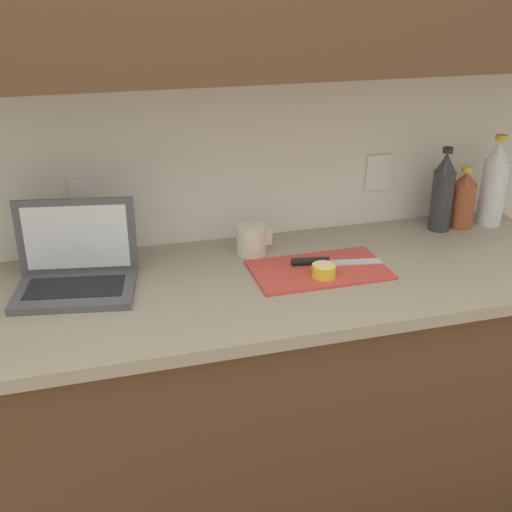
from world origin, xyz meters
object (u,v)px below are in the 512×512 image
Objects in this scene: laptop at (76,268)px; cutting_board at (319,270)px; lemon_half_cut at (324,270)px; bottle_green_soda at (443,193)px; measuring_cup at (251,240)px; bottle_water_clear at (494,184)px; knife at (321,261)px; bottle_oil_tall at (463,200)px.

cutting_board is at bearing 2.72° from laptop.
lemon_half_cut is 0.58m from bottle_green_soda.
laptop is 0.53m from measuring_cup.
laptop reaches higher than cutting_board.
bottle_water_clear is (0.19, 0.00, 0.01)m from bottle_green_soda.
cutting_board is 1.44× the size of knife.
bottle_water_clear is (0.70, 0.25, 0.12)m from lemon_half_cut.
bottle_water_clear is (0.69, 0.20, 0.14)m from cutting_board.
knife is at bearing 73.61° from lemon_half_cut.
cutting_board is 1.39× the size of bottle_green_soda.
bottle_oil_tall is at bearing 1.83° from measuring_cup.
bottle_water_clear reaches higher than bottle_green_soda.
cutting_board is at bearing -110.65° from knife.
bottle_oil_tall is 0.68× the size of bottle_water_clear.
lemon_half_cut reaches higher than cutting_board.
measuring_cup is (-0.66, -0.02, -0.08)m from bottle_green_soda.
knife is 3.94× the size of lemon_half_cut.
cutting_board is at bearing -48.85° from measuring_cup.
knife is 0.53m from bottle_green_soda.
measuring_cup is at bearing 148.31° from knife.
laptop is at bearing -175.21° from bottle_water_clear.
bottle_green_soda is (1.17, 0.11, 0.07)m from laptop.
bottle_oil_tall is (0.57, 0.17, 0.08)m from knife.
bottle_water_clear reaches higher than knife.
measuring_cup is (-0.15, 0.18, 0.04)m from cutting_board.
laptop reaches higher than knife.
knife is (0.02, 0.03, 0.01)m from cutting_board.
bottle_oil_tall is 0.12m from bottle_water_clear.
bottle_oil_tall reaches higher than knife.
lemon_half_cut is 0.27m from measuring_cup.
bottle_oil_tall is at bearing 22.93° from lemon_half_cut.
knife is 0.96× the size of bottle_green_soda.
bottle_water_clear is at bearing 14.73° from laptop.
lemon_half_cut is at bearing -97.02° from knife.
lemon_half_cut reaches higher than knife.
cutting_board is at bearing -163.95° from bottle_water_clear.
cutting_board is 0.05m from lemon_half_cut.
laptop is 0.68m from lemon_half_cut.
laptop is at bearing -170.04° from measuring_cup.
laptop is at bearing -175.38° from knife.
bottle_green_soda is at bearing -180.00° from bottle_water_clear.
bottle_green_soda is (0.51, 0.25, 0.10)m from lemon_half_cut.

